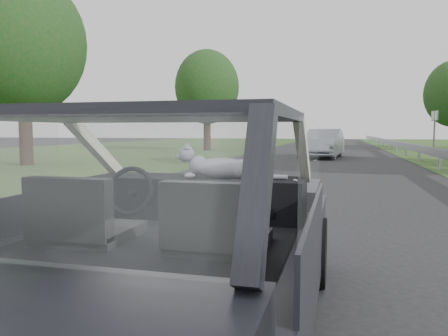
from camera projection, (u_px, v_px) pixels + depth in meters
The scene contains 10 objects.
subject_car at pixel (165, 232), 2.66m from camera, with size 1.80×4.00×1.45m, color black.
dashboard at pixel (197, 197), 3.26m from camera, with size 1.58×0.45×0.30m, color black.
driver_seat at pixel (80, 213), 2.47m from camera, with size 0.50×0.72×0.42m, color black.
passenger_seat at pixel (215, 220), 2.27m from camera, with size 0.50×0.72×0.42m, color black.
steering_wheel at pixel (130, 191), 3.07m from camera, with size 0.36×0.36×0.04m, color black.
cat at pixel (221, 167), 3.15m from camera, with size 0.57×0.18×0.26m, color gray.
other_car at pixel (324, 143), 21.53m from camera, with size 1.71×4.33×1.42m, color #AAAFC1.
highway_sign at pixel (434, 132), 26.16m from camera, with size 0.10×1.02×2.54m, color #105F1C.
tree_5 at pixel (23, 72), 16.72m from camera, with size 4.74×4.74×7.19m, color #164413, non-canonical shape.
tree_6 at pixel (207, 102), 29.58m from camera, with size 4.35×4.35×6.59m, color #164413, non-canonical shape.
Camera 1 is at (1.01, -2.44, 1.34)m, focal length 35.00 mm.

